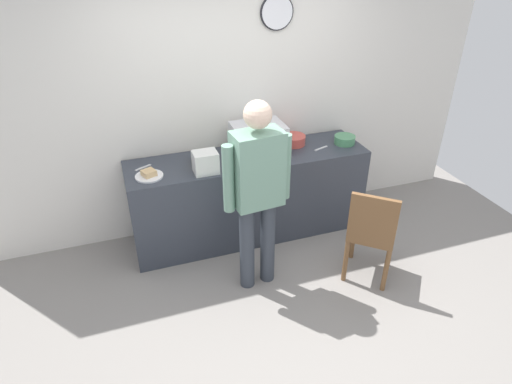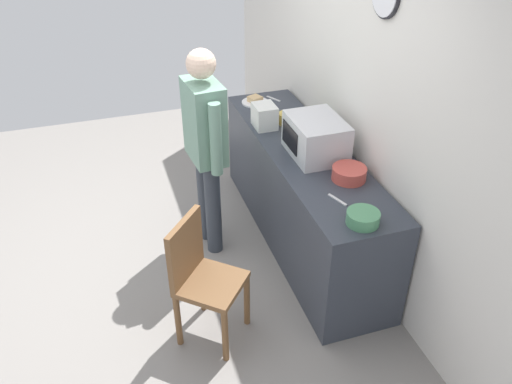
{
  "view_description": "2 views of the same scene",
  "coord_description": "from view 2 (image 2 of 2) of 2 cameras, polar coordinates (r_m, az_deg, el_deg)",
  "views": [
    {
      "loc": [
        -1.15,
        -2.46,
        2.78
      ],
      "look_at": [
        0.01,
        0.9,
        0.68
      ],
      "focal_mm": 30.75,
      "sensor_mm": 36.0,
      "label": 1
    },
    {
      "loc": [
        3.45,
        -0.3,
        2.92
      ],
      "look_at": [
        0.11,
        0.79,
        0.61
      ],
      "focal_mm": 36.95,
      "sensor_mm": 36.0,
      "label": 2
    }
  ],
  "objects": [
    {
      "name": "ground_plane",
      "position": [
        4.53,
        -10.03,
        -7.42
      ],
      "size": [
        6.0,
        6.0,
        0.0
      ],
      "primitive_type": "plane",
      "color": "gray"
    },
    {
      "name": "back_wall",
      "position": [
        4.26,
        10.18,
        10.47
      ],
      "size": [
        5.4,
        0.13,
        2.6
      ],
      "color": "silver",
      "rests_on": "ground_plane"
    },
    {
      "name": "kitchen_counter",
      "position": [
        4.48,
        5.02,
        -0.33
      ],
      "size": [
        2.38,
        0.62,
        0.9
      ],
      "primitive_type": "cube",
      "color": "#333842",
      "rests_on": "ground_plane"
    },
    {
      "name": "microwave",
      "position": [
        4.1,
        6.5,
        5.9
      ],
      "size": [
        0.5,
        0.39,
        0.3
      ],
      "color": "silver",
      "rests_on": "kitchen_counter"
    },
    {
      "name": "sandwich_plate",
      "position": [
        5.02,
        -0.1,
        9.82
      ],
      "size": [
        0.25,
        0.25,
        0.07
      ],
      "color": "white",
      "rests_on": "kitchen_counter"
    },
    {
      "name": "salad_bowl",
      "position": [
        3.86,
        10.04,
        1.99
      ],
      "size": [
        0.25,
        0.25,
        0.1
      ],
      "primitive_type": "cylinder",
      "color": "#C64C42",
      "rests_on": "kitchen_counter"
    },
    {
      "name": "cereal_bowl",
      "position": [
        3.43,
        11.5,
        -2.76
      ],
      "size": [
        0.22,
        0.22,
        0.08
      ],
      "primitive_type": "cylinder",
      "color": "#4C8E60",
      "rests_on": "kitchen_counter"
    },
    {
      "name": "mixing_bowl",
      "position": [
        4.62,
        3.43,
        7.96
      ],
      "size": [
        0.16,
        0.16,
        0.09
      ],
      "primitive_type": "cylinder",
      "color": "gold",
      "rests_on": "kitchen_counter"
    },
    {
      "name": "toaster",
      "position": [
        4.53,
        0.93,
        8.21
      ],
      "size": [
        0.22,
        0.18,
        0.2
      ],
      "primitive_type": "cube",
      "color": "silver",
      "rests_on": "kitchen_counter"
    },
    {
      "name": "fork_utensil",
      "position": [
        3.64,
        8.81,
        -0.83
      ],
      "size": [
        0.17,
        0.08,
        0.01
      ],
      "primitive_type": "cube",
      "rotation": [
        0.0,
        0.0,
        0.34
      ],
      "color": "silver",
      "rests_on": "kitchen_counter"
    },
    {
      "name": "spoon_utensil",
      "position": [
        5.11,
        1.88,
        10.06
      ],
      "size": [
        0.16,
        0.1,
        0.01
      ],
      "primitive_type": "cube",
      "rotation": [
        0.0,
        0.0,
        0.48
      ],
      "color": "silver",
      "rests_on": "kitchen_counter"
    },
    {
      "name": "person_standing",
      "position": [
        4.13,
        -5.49,
        5.65
      ],
      "size": [
        0.59,
        0.28,
        1.73
      ],
      "color": "#333943",
      "rests_on": "ground_plane"
    },
    {
      "name": "wooden_chair",
      "position": [
        3.58,
        -5.97,
        -8.93
      ],
      "size": [
        0.56,
        0.56,
        0.94
      ],
      "color": "brown",
      "rests_on": "ground_plane"
    }
  ]
}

